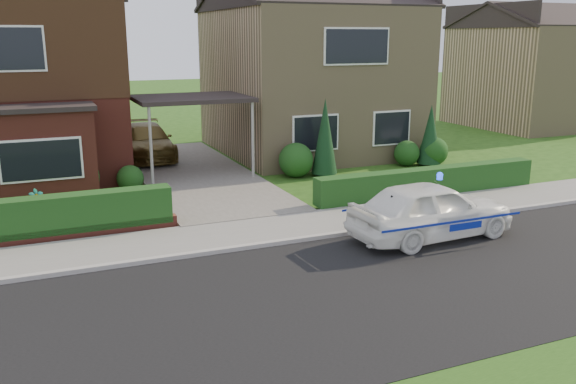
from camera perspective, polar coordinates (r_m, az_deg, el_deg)
ground at (r=11.76m, az=5.06°, el=-9.48°), size 120.00×120.00×0.00m
road at (r=11.76m, az=5.06°, el=-9.48°), size 60.00×6.00×0.02m
kerb at (r=14.31m, az=-0.70°, el=-4.74°), size 60.00×0.16×0.12m
sidewalk at (r=15.24m, az=-2.21°, el=-3.59°), size 60.00×2.00×0.10m
driveway at (r=21.60m, az=-8.78°, el=1.67°), size 3.80×12.00×0.12m
house_left at (r=23.38m, az=-25.13°, el=10.76°), size 7.50×9.53×7.25m
house_right at (r=25.90m, az=1.95°, el=11.97°), size 7.50×8.06×7.25m
carport_link at (r=21.15m, az=-9.02°, el=8.53°), size 3.80×3.00×2.77m
dwarf_wall at (r=15.45m, az=-24.50°, el=-4.15°), size 7.70×0.25×0.36m
hedge_left at (r=15.65m, az=-24.43°, el=-4.61°), size 7.50×0.55×0.90m
hedge_right at (r=19.01m, az=12.94°, el=-0.46°), size 7.50×0.55×0.80m
shrub_left_mid at (r=19.22m, az=-19.16°, el=1.30°), size 1.32×1.32×1.32m
shrub_left_near at (r=19.73m, az=-14.55°, el=1.24°), size 0.84×0.84×0.84m
shrub_right_near at (r=21.03m, az=0.75°, el=3.00°), size 1.20×1.20×1.20m
shrub_right_mid at (r=23.34m, az=11.05°, el=3.58°), size 0.96×0.96×0.96m
shrub_right_far at (r=23.67m, az=13.47°, el=3.74°), size 1.08×1.08×1.08m
conifer_a at (r=21.14m, az=3.46°, el=4.97°), size 0.90×0.90×2.60m
conifer_b at (r=23.45m, az=13.16°, el=5.05°), size 0.90×0.90×2.20m
neighbour_right at (r=35.84m, az=21.83°, el=9.93°), size 6.50×7.00×5.20m
police_car at (r=14.97m, az=13.24°, el=-1.68°), size 3.81×4.23×1.57m
driveway_car at (r=24.45m, az=-13.09°, el=4.64°), size 1.99×4.55×1.30m
potted_plant_a at (r=17.81m, az=-22.41°, el=-0.96°), size 0.46×0.38×0.74m
potted_plant_c at (r=16.12m, az=-16.84°, el=-1.92°), size 0.61×0.61×0.79m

